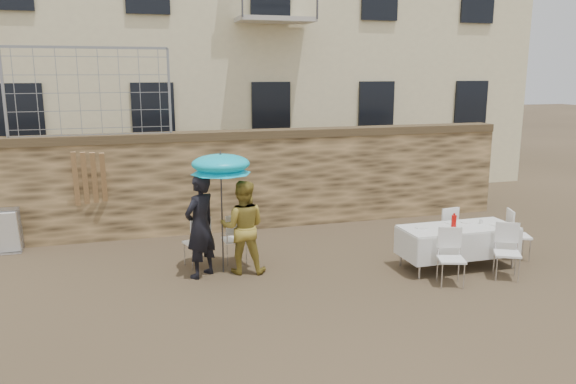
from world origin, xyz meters
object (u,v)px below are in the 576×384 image
object	(u,v)px
couple_chair_right	(235,238)
table_chair_back	(443,230)
soda_bottle	(454,222)
table_chair_front_left	(451,258)
woman_dress	(243,227)
chair_stack_right	(10,228)
banquet_table	(458,229)
couple_chair_left	(197,241)
umbrella	(221,167)
table_chair_side	(519,234)
man_suit	(200,226)
table_chair_front_right	(507,252)

from	to	relation	value
couple_chair_right	table_chair_back	world-z (taller)	same
soda_bottle	table_chair_front_left	xyz separation A→B (m)	(-0.40, -0.60, -0.43)
woman_dress	table_chair_front_left	distance (m)	3.60
couple_chair_right	chair_stack_right	distance (m)	4.61
banquet_table	soda_bottle	distance (m)	0.30
couple_chair_right	banquet_table	bearing A→B (deg)	157.26
woman_dress	couple_chair_left	xyz separation A→B (m)	(-0.75, 0.55, -0.36)
umbrella	table_chair_back	bearing A→B (deg)	-2.07
couple_chair_left	table_chair_side	distance (m)	6.10
woman_dress	table_chair_back	bearing A→B (deg)	-164.50
woman_dress	table_chair_front_left	world-z (taller)	woman_dress
couple_chair_right	banquet_table	xyz separation A→B (m)	(3.85, -1.41, 0.25)
table_chair_front_left	table_chair_side	size ratio (longest dim) A/B	1.00
soda_bottle	table_chair_side	distance (m)	1.67
soda_bottle	table_chair_side	size ratio (longest dim) A/B	0.27
soda_bottle	table_chair_back	distance (m)	1.11
banquet_table	table_chair_side	xyz separation A→B (m)	(1.40, 0.10, -0.25)
umbrella	couple_chair_left	xyz separation A→B (m)	(-0.40, 0.45, -1.42)
man_suit	umbrella	size ratio (longest dim) A/B	0.91
soda_bottle	table_chair_back	world-z (taller)	soda_bottle
chair_stack_right	couple_chair_left	bearing A→B (deg)	-29.81
umbrella	soda_bottle	distance (m)	4.23
table_chair_front_right	table_chair_side	xyz separation A→B (m)	(0.90, 0.85, 0.00)
umbrella	table_chair_side	xyz separation A→B (m)	(5.55, -0.86, -1.42)
woman_dress	couple_chair_right	bearing A→B (deg)	-68.49
table_chair_front_left	chair_stack_right	size ratio (longest dim) A/B	1.04
banquet_table	table_chair_back	xyz separation A→B (m)	(0.20, 0.80, -0.25)
woman_dress	table_chair_front_left	bearing A→B (deg)	169.68
umbrella	table_chair_front_left	size ratio (longest dim) A/B	2.10
man_suit	umbrella	xyz separation A→B (m)	(0.40, 0.10, 0.99)
soda_bottle	table_chair_front_left	bearing A→B (deg)	-123.69
table_chair_front_left	chair_stack_right	bearing A→B (deg)	169.24
man_suit	table_chair_back	xyz separation A→B (m)	(4.75, -0.06, -0.44)
couple_chair_right	table_chair_front_left	distance (m)	3.90
couple_chair_left	table_chair_front_right	bearing A→B (deg)	138.41
table_chair_back	woman_dress	bearing A→B (deg)	-8.64
umbrella	soda_bottle	bearing A→B (deg)	-15.64
couple_chair_left	table_chair_front_left	world-z (taller)	same
man_suit	couple_chair_right	xyz separation A→B (m)	(0.70, 0.55, -0.44)
couple_chair_right	banquet_table	distance (m)	4.11
woman_dress	umbrella	size ratio (longest dim) A/B	0.83
couple_chair_left	table_chair_front_right	distance (m)	5.50
table_chair_front_left	chair_stack_right	distance (m)	8.49
table_chair_front_right	chair_stack_right	size ratio (longest dim) A/B	1.04
man_suit	table_chair_side	world-z (taller)	man_suit
couple_chair_left	banquet_table	bearing A→B (deg)	144.35
table_chair_side	umbrella	bearing A→B (deg)	100.86
woman_dress	table_chair_side	distance (m)	5.27
table_chair_front_right	banquet_table	bearing A→B (deg)	152.59
table_chair_front_left	table_chair_back	xyz separation A→B (m)	(0.80, 1.55, 0.00)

